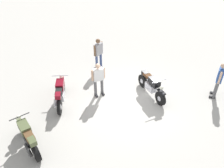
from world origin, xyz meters
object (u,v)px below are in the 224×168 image
at_px(motorcycle_maroon_cruiser, 60,93).
at_px(person_in_gray_shirt, 98,52).
at_px(person_in_blue_shirt, 219,78).
at_px(motorcycle_black_cruiser, 151,85).
at_px(person_in_white_shirt, 98,78).
at_px(motorcycle_olive_vintage, 28,137).

relative_size(motorcycle_maroon_cruiser, person_in_gray_shirt, 0.99).
bearing_deg(motorcycle_maroon_cruiser, person_in_blue_shirt, -91.24).
height_order(motorcycle_black_cruiser, motorcycle_maroon_cruiser, same).
distance_m(motorcycle_black_cruiser, person_in_white_shirt, 2.40).
bearing_deg(person_in_blue_shirt, motorcycle_olive_vintage, 46.95).
bearing_deg(motorcycle_black_cruiser, motorcycle_maroon_cruiser, -107.48).
relative_size(motorcycle_black_cruiser, motorcycle_olive_vintage, 0.98).
xyz_separation_m(motorcycle_olive_vintage, person_in_gray_shirt, (-5.57, -1.04, 0.51)).
distance_m(person_in_white_shirt, person_in_blue_shirt, 5.24).
height_order(motorcycle_maroon_cruiser, person_in_gray_shirt, person_in_gray_shirt).
bearing_deg(person_in_gray_shirt, motorcycle_olive_vintage, 103.54).
xyz_separation_m(motorcycle_olive_vintage, motorcycle_maroon_cruiser, (-2.40, -0.76, 0.03)).
distance_m(motorcycle_maroon_cruiser, person_in_white_shirt, 1.75).
xyz_separation_m(motorcycle_maroon_cruiser, person_in_white_shirt, (-1.35, 1.05, 0.40)).
height_order(motorcycle_maroon_cruiser, person_in_blue_shirt, person_in_blue_shirt).
bearing_deg(motorcycle_black_cruiser, person_in_blue_shirt, 62.92).
height_order(person_in_gray_shirt, person_in_white_shirt, person_in_gray_shirt).
height_order(motorcycle_black_cruiser, person_in_gray_shirt, person_in_gray_shirt).
bearing_deg(person_in_gray_shirt, person_in_white_shirt, 128.99).
distance_m(person_in_gray_shirt, person_in_blue_shirt, 5.85).
bearing_deg(motorcycle_black_cruiser, person_in_white_shirt, -115.53).
distance_m(motorcycle_olive_vintage, person_in_blue_shirt, 8.07).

